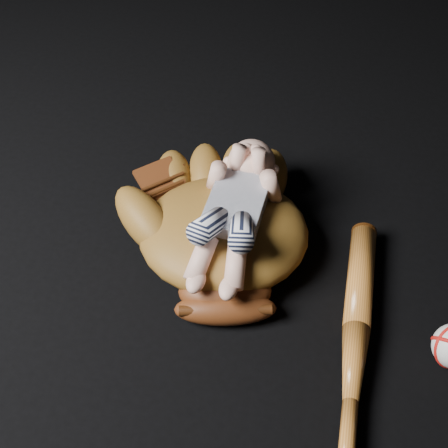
# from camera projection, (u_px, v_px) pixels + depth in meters

# --- Properties ---
(baseball_glove) EXTENTS (0.47, 0.52, 0.14)m
(baseball_glove) POSITION_uv_depth(u_px,v_px,m) (224.00, 227.00, 1.16)
(baseball_glove) COLOR brown
(baseball_glove) RESTS_ON ground
(newborn_baby) EXTENTS (0.20, 0.37, 0.14)m
(newborn_baby) POSITION_uv_depth(u_px,v_px,m) (233.00, 212.00, 1.11)
(newborn_baby) COLOR #E4AA93
(newborn_baby) RESTS_ON baseball_glove
(baseball_bat) EXTENTS (0.07, 0.52, 0.05)m
(baseball_bat) POSITION_uv_depth(u_px,v_px,m) (355.00, 343.00, 1.04)
(baseball_bat) COLOR #B16422
(baseball_bat) RESTS_ON ground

